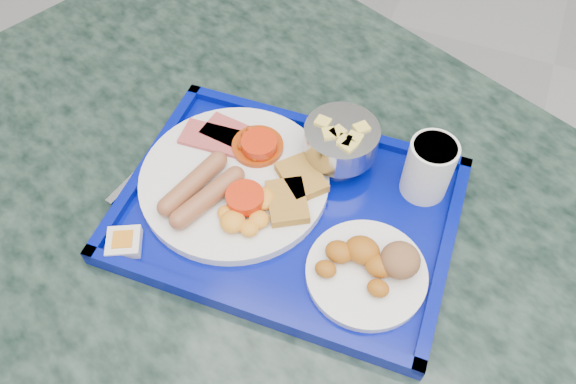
# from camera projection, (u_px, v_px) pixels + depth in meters

# --- Properties ---
(table) EXTENTS (1.55, 1.31, 0.82)m
(table) POSITION_uv_depth(u_px,v_px,m) (289.00, 277.00, 0.98)
(table) COLOR gray
(table) RESTS_ON floor
(tray) EXTENTS (0.47, 0.36, 0.03)m
(tray) POSITION_uv_depth(u_px,v_px,m) (288.00, 211.00, 0.79)
(tray) COLOR #020B82
(tray) RESTS_ON table
(main_plate) EXTENTS (0.27, 0.27, 0.04)m
(main_plate) POSITION_uv_depth(u_px,v_px,m) (238.00, 180.00, 0.80)
(main_plate) COLOR white
(main_plate) RESTS_ON tray
(bread_plate) EXTENTS (0.16, 0.16, 0.05)m
(bread_plate) POSITION_uv_depth(u_px,v_px,m) (371.00, 267.00, 0.72)
(bread_plate) COLOR white
(bread_plate) RESTS_ON tray
(fruit_bowl) EXTENTS (0.11, 0.11, 0.07)m
(fruit_bowl) POSITION_uv_depth(u_px,v_px,m) (341.00, 140.00, 0.80)
(fruit_bowl) COLOR #ABABAE
(fruit_bowl) RESTS_ON tray
(juice_cup) EXTENTS (0.07, 0.07, 0.09)m
(juice_cup) POSITION_uv_depth(u_px,v_px,m) (429.00, 167.00, 0.77)
(juice_cup) COLOR white
(juice_cup) RESTS_ON tray
(spoon) EXTENTS (0.06, 0.16, 0.01)m
(spoon) POSITION_uv_depth(u_px,v_px,m) (182.00, 149.00, 0.85)
(spoon) COLOR #ABABAE
(spoon) RESTS_ON tray
(knife) EXTENTS (0.04, 0.17, 0.00)m
(knife) POSITION_uv_depth(u_px,v_px,m) (148.00, 164.00, 0.83)
(knife) COLOR #ABABAE
(knife) RESTS_ON tray
(jam_packet) EXTENTS (0.06, 0.06, 0.02)m
(jam_packet) POSITION_uv_depth(u_px,v_px,m) (124.00, 242.00, 0.75)
(jam_packet) COLOR silver
(jam_packet) RESTS_ON tray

